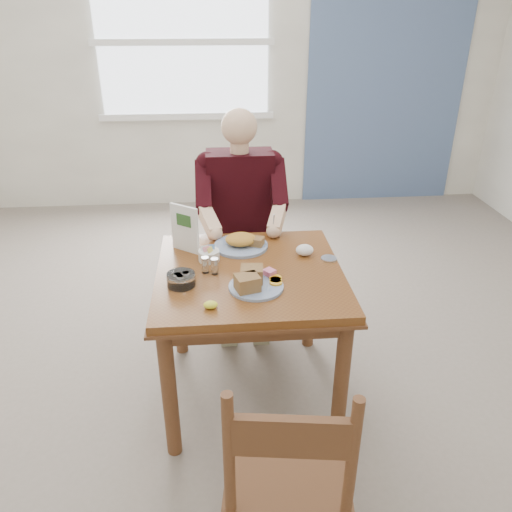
{
  "coord_description": "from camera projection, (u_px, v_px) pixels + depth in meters",
  "views": [
    {
      "loc": [
        -0.15,
        -2.13,
        1.9
      ],
      "look_at": [
        0.03,
        0.0,
        0.83
      ],
      "focal_mm": 35.0,
      "sensor_mm": 36.0,
      "label": 1
    }
  ],
  "objects": [
    {
      "name": "floor",
      "position": [
        250.0,
        390.0,
        2.76
      ],
      "size": [
        6.0,
        6.0,
        0.0
      ],
      "primitive_type": "plane",
      "color": "slate",
      "rests_on": "ground"
    },
    {
      "name": "wall_back",
      "position": [
        226.0,
        64.0,
        4.8
      ],
      "size": [
        5.5,
        0.0,
        5.5
      ],
      "primitive_type": "plane",
      "rotation": [
        1.57,
        0.0,
        0.0
      ],
      "color": "silver",
      "rests_on": "ground"
    },
    {
      "name": "accent_panel",
      "position": [
        389.0,
        63.0,
        4.91
      ],
      "size": [
        1.6,
        0.02,
        2.8
      ],
      "primitive_type": "cube",
      "color": "#4E6590",
      "rests_on": "ground"
    },
    {
      "name": "lemon_wedge",
      "position": [
        211.0,
        305.0,
        2.11
      ],
      "size": [
        0.07,
        0.05,
        0.03
      ],
      "primitive_type": "ellipsoid",
      "rotation": [
        0.0,
        0.0,
        0.17
      ],
      "color": "#EFF834",
      "rests_on": "table"
    },
    {
      "name": "napkin",
      "position": [
        305.0,
        250.0,
        2.56
      ],
      "size": [
        0.11,
        0.1,
        0.06
      ],
      "primitive_type": "ellipsoid",
      "rotation": [
        0.0,
        0.0,
        0.27
      ],
      "color": "white",
      "rests_on": "table"
    },
    {
      "name": "metal_dish",
      "position": [
        329.0,
        259.0,
        2.52
      ],
      "size": [
        0.09,
        0.09,
        0.01
      ],
      "primitive_type": "cylinder",
      "rotation": [
        0.0,
        0.0,
        -0.06
      ],
      "color": "silver",
      "rests_on": "table"
    },
    {
      "name": "window",
      "position": [
        183.0,
        42.0,
        4.65
      ],
      "size": [
        1.72,
        0.04,
        1.42
      ],
      "color": "white",
      "rests_on": "wall_back"
    },
    {
      "name": "table",
      "position": [
        250.0,
        290.0,
        2.47
      ],
      "size": [
        0.92,
        0.92,
        0.75
      ],
      "color": "brown",
      "rests_on": "ground"
    },
    {
      "name": "chair_far",
      "position": [
        241.0,
        249.0,
        3.25
      ],
      "size": [
        0.42,
        0.42,
        0.95
      ],
      "color": "brown",
      "rests_on": "ground"
    },
    {
      "name": "chair_near",
      "position": [
        288.0,
        476.0,
        1.68
      ],
      "size": [
        0.47,
        0.47,
        0.95
      ],
      "color": "brown",
      "rests_on": "ground"
    },
    {
      "name": "diner",
      "position": [
        241.0,
        207.0,
        3.03
      ],
      "size": [
        0.53,
        0.56,
        1.39
      ],
      "color": "gray",
      "rests_on": "chair_far"
    },
    {
      "name": "near_plate",
      "position": [
        254.0,
        281.0,
        2.26
      ],
      "size": [
        0.28,
        0.28,
        0.08
      ],
      "color": "white",
      "rests_on": "table"
    },
    {
      "name": "far_plate",
      "position": [
        242.0,
        242.0,
        2.64
      ],
      "size": [
        0.38,
        0.38,
        0.08
      ],
      "color": "white",
      "rests_on": "table"
    },
    {
      "name": "caddy",
      "position": [
        209.0,
        255.0,
        2.51
      ],
      "size": [
        0.14,
        0.14,
        0.08
      ],
      "color": "white",
      "rests_on": "table"
    },
    {
      "name": "shakers",
      "position": [
        210.0,
        265.0,
        2.38
      ],
      "size": [
        0.09,
        0.06,
        0.08
      ],
      "color": "white",
      "rests_on": "table"
    },
    {
      "name": "creamer",
      "position": [
        181.0,
        279.0,
        2.28
      ],
      "size": [
        0.15,
        0.15,
        0.06
      ],
      "color": "white",
      "rests_on": "table"
    },
    {
      "name": "menu",
      "position": [
        185.0,
        228.0,
        2.56
      ],
      "size": [
        0.14,
        0.11,
        0.25
      ],
      "color": "white",
      "rests_on": "table"
    }
  ]
}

